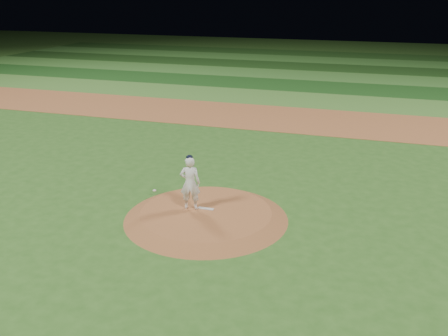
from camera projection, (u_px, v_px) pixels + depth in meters
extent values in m
plane|color=#2C5A1D|center=(206.00, 218.00, 16.78)|extent=(120.00, 120.00, 0.00)
cube|color=#99582F|center=(285.00, 119.00, 29.32)|extent=(70.00, 6.00, 0.02)
cube|color=#41792C|center=(300.00, 99.00, 34.24)|extent=(70.00, 5.00, 0.02)
cube|color=#184616|center=(311.00, 86.00, 38.72)|extent=(70.00, 5.00, 0.02)
cube|color=#37742A|center=(319.00, 76.00, 43.20)|extent=(70.00, 5.00, 0.02)
cube|color=#193E14|center=(326.00, 67.00, 47.68)|extent=(70.00, 5.00, 0.02)
cube|color=#347129|center=(332.00, 60.00, 52.15)|extent=(70.00, 5.00, 0.02)
cube|color=#1D4817|center=(336.00, 54.00, 56.63)|extent=(70.00, 5.00, 0.02)
cone|color=#93552D|center=(206.00, 215.00, 16.74)|extent=(5.50, 5.50, 0.25)
cube|color=silver|center=(206.00, 209.00, 16.87)|extent=(0.54, 0.14, 0.03)
ellipsoid|color=beige|center=(155.00, 190.00, 18.30)|extent=(0.14, 0.14, 0.08)
imported|color=white|center=(190.00, 183.00, 16.59)|extent=(0.76, 0.59, 1.86)
ellipsoid|color=black|center=(189.00, 157.00, 16.28)|extent=(0.22, 0.22, 0.15)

